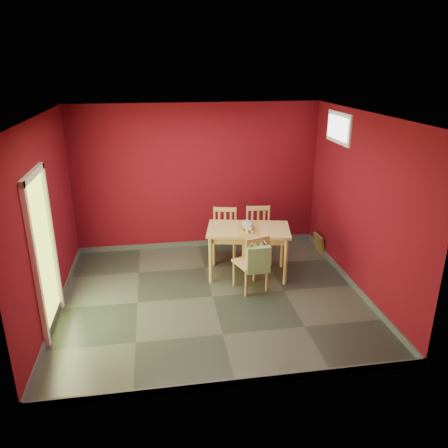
{
  "coord_description": "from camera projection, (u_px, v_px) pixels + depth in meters",
  "views": [
    {
      "loc": [
        -0.76,
        -5.8,
        3.35
      ],
      "look_at": [
        0.25,
        0.45,
        1.0
      ],
      "focal_mm": 35.0,
      "sensor_mm": 36.0,
      "label": 1
    }
  ],
  "objects": [
    {
      "name": "room_shell",
      "position": [
        212.0,
        294.0,
        6.63
      ],
      "size": [
        4.5,
        4.5,
        4.5
      ],
      "color": "#590913",
      "rests_on": "ground"
    },
    {
      "name": "window",
      "position": [
        339.0,
        128.0,
        7.08
      ],
      "size": [
        0.05,
        0.9,
        0.5
      ],
      "color": "white",
      "rests_on": "room_shell"
    },
    {
      "name": "picture_frame",
      "position": [
        319.0,
        244.0,
        8.13
      ],
      "size": [
        0.14,
        0.36,
        0.35
      ],
      "color": "brown",
      "rests_on": "ground"
    },
    {
      "name": "tote_bag",
      "position": [
        258.0,
        260.0,
        6.45
      ],
      "size": [
        0.35,
        0.2,
        0.48
      ],
      "color": "#719E69",
      "rests_on": "chair_near"
    },
    {
      "name": "table_runner",
      "position": [
        250.0,
        234.0,
        6.98
      ],
      "size": [
        0.48,
        0.77,
        0.36
      ],
      "color": "#AA732B",
      "rests_on": "dining_table"
    },
    {
      "name": "ground",
      "position": [
        213.0,
        296.0,
        6.65
      ],
      "size": [
        4.5,
        4.5,
        0.0
      ],
      "primitive_type": "plane",
      "color": "#2D342D",
      "rests_on": "ground"
    },
    {
      "name": "outlet_plate",
      "position": [
        279.0,
        227.0,
        8.62
      ],
      "size": [
        0.08,
        0.02,
        0.12
      ],
      "primitive_type": "cube",
      "color": "silver",
      "rests_on": "room_shell"
    },
    {
      "name": "chair_far_left",
      "position": [
        224.0,
        234.0,
        7.74
      ],
      "size": [
        0.53,
        0.53,
        0.95
      ],
      "color": "tan",
      "rests_on": "ground"
    },
    {
      "name": "chair_far_right",
      "position": [
        259.0,
        234.0,
        7.74
      ],
      "size": [
        0.49,
        0.49,
        0.97
      ],
      "color": "tan",
      "rests_on": "ground"
    },
    {
      "name": "cat",
      "position": [
        248.0,
        223.0,
        6.98
      ],
      "size": [
        0.24,
        0.42,
        0.2
      ],
      "primitive_type": null,
      "rotation": [
        0.0,
        0.0,
        -0.07
      ],
      "color": "slate",
      "rests_on": "table_runner"
    },
    {
      "name": "chair_near",
      "position": [
        252.0,
        262.0,
        6.69
      ],
      "size": [
        0.55,
        0.55,
        0.93
      ],
      "color": "tan",
      "rests_on": "ground"
    },
    {
      "name": "dining_table",
      "position": [
        248.0,
        234.0,
        7.1
      ],
      "size": [
        1.45,
        1.03,
        0.83
      ],
      "color": "tan",
      "rests_on": "ground"
    },
    {
      "name": "doorway",
      "position": [
        43.0,
        249.0,
        5.55
      ],
      "size": [
        0.06,
        1.01,
        2.13
      ],
      "color": "#B7D838",
      "rests_on": "ground"
    }
  ]
}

